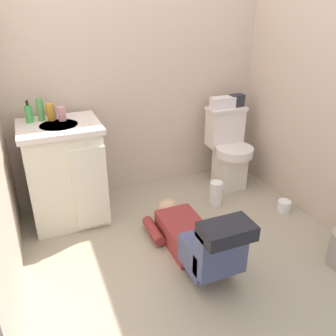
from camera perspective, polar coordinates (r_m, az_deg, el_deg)
ground_plane at (r=2.74m, az=2.34°, el=-11.91°), size 2.77×2.93×0.04m
wall_back at (r=3.14m, az=-5.18°, el=17.36°), size 2.43×0.08×2.40m
wall_right at (r=2.91m, az=25.15°, el=14.45°), size 0.08×1.93×2.40m
toilet at (r=3.40m, az=9.82°, el=3.11°), size 0.36×0.46×0.75m
vanity_cabinet at (r=2.89m, az=-16.31°, el=-0.70°), size 0.60×0.53×0.82m
faucet at (r=2.86m, az=-17.88°, el=8.63°), size 0.02×0.02×0.10m
person_plumber at (r=2.46m, az=4.48°, el=-11.29°), size 0.39×1.06×0.52m
tissue_box at (r=3.31m, az=8.89°, el=10.50°), size 0.22×0.11×0.10m
toiletry_bag at (r=3.38m, az=11.13°, el=10.76°), size 0.12×0.09×0.11m
soap_dispenser at (r=2.83m, az=-21.71°, el=8.24°), size 0.06×0.06×0.17m
bottle_green at (r=2.84m, az=-20.07°, el=8.92°), size 0.05×0.05×0.17m
bottle_amber at (r=2.83m, az=-18.60°, el=8.64°), size 0.06×0.06×0.13m
bottle_pink at (r=2.80m, az=-16.90°, el=8.46°), size 0.06×0.06×0.11m
paper_towel_roll at (r=3.12m, az=7.79°, el=-4.12°), size 0.11×0.11×0.22m
toilet_paper_roll at (r=3.19m, az=18.36°, el=-5.91°), size 0.11×0.11×0.10m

